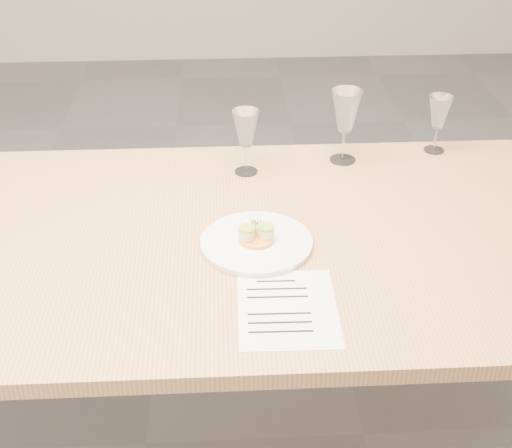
{
  "coord_description": "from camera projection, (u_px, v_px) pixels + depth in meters",
  "views": [
    {
      "loc": [
        0.25,
        -1.5,
        1.72
      ],
      "look_at": [
        0.33,
        -0.04,
        0.8
      ],
      "focal_mm": 50.0,
      "sensor_mm": 36.0,
      "label": 1
    }
  ],
  "objects": [
    {
      "name": "ground",
      "position": [
        146.0,
        443.0,
        2.17
      ],
      "size": [
        7.0,
        7.0,
        0.0
      ],
      "primitive_type": "plane",
      "color": "slate",
      "rests_on": "ground"
    },
    {
      "name": "dining_table",
      "position": [
        124.0,
        260.0,
        1.8
      ],
      "size": [
        2.4,
        1.0,
        0.75
      ],
      "color": "tan",
      "rests_on": "ground"
    },
    {
      "name": "recipe_sheet",
      "position": [
        287.0,
        308.0,
        1.53
      ],
      "size": [
        0.22,
        0.27,
        0.0
      ],
      "rotation": [
        0.0,
        0.0,
        -0.02
      ],
      "color": "white",
      "rests_on": "dining_table"
    },
    {
      "name": "dinner_plate",
      "position": [
        257.0,
        242.0,
        1.73
      ],
      "size": [
        0.27,
        0.27,
        0.07
      ],
      "rotation": [
        0.0,
        0.0,
        0.36
      ],
      "color": "white",
      "rests_on": "dining_table"
    },
    {
      "name": "wine_glass_0",
      "position": [
        246.0,
        130.0,
        1.99
      ],
      "size": [
        0.08,
        0.08,
        0.19
      ],
      "color": "white",
      "rests_on": "dining_table"
    },
    {
      "name": "wine_glass_2",
      "position": [
        439.0,
        113.0,
        2.11
      ],
      "size": [
        0.07,
        0.07,
        0.18
      ],
      "color": "white",
      "rests_on": "dining_table"
    },
    {
      "name": "wine_glass_1",
      "position": [
        346.0,
        112.0,
        2.04
      ],
      "size": [
        0.09,
        0.09,
        0.22
      ],
      "color": "white",
      "rests_on": "dining_table"
    }
  ]
}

